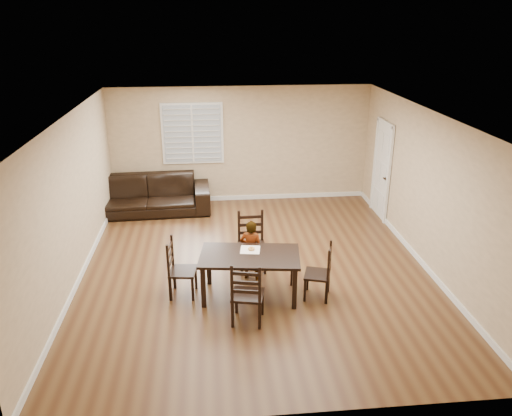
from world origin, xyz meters
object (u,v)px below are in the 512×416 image
at_px(chair_left, 175,270).
at_px(donut, 251,248).
at_px(dining_table, 250,260).
at_px(chair_right, 324,274).
at_px(chair_near, 251,242).
at_px(chair_far, 247,298).
at_px(sofa, 147,195).
at_px(child, 251,250).

distance_m(chair_left, donut, 1.25).
height_order(dining_table, donut, donut).
relative_size(chair_right, donut, 8.28).
distance_m(chair_near, chair_far, 1.82).
xyz_separation_m(donut, sofa, (-2.03, 3.64, -0.34)).
xyz_separation_m(chair_near, donut, (-0.07, -0.82, 0.27)).
bearing_deg(sofa, donut, -62.88).
distance_m(chair_near, chair_right, 1.56).
xyz_separation_m(chair_near, chair_left, (-1.27, -0.84, -0.04)).
relative_size(dining_table, donut, 14.77).
distance_m(chair_left, child, 1.31).
height_order(chair_near, donut, chair_near).
bearing_deg(sofa, dining_table, -64.46).
bearing_deg(chair_far, chair_right, -140.75).
height_order(chair_near, chair_right, chair_near).
relative_size(chair_far, chair_left, 1.04).
distance_m(dining_table, chair_far, 0.84).
bearing_deg(chair_right, child, -105.84).
xyz_separation_m(dining_table, donut, (0.04, 0.17, 0.11)).
height_order(donut, sofa, sofa).
distance_m(chair_right, donut, 1.21).
bearing_deg(chair_far, dining_table, -85.74).
bearing_deg(chair_left, sofa, 19.41).
bearing_deg(chair_left, dining_table, -90.59).
xyz_separation_m(dining_table, child, (0.07, 0.55, -0.11)).
relative_size(chair_near, donut, 9.40).
bearing_deg(sofa, chair_near, -55.43).
bearing_deg(dining_table, chair_right, -1.00).
distance_m(chair_left, chair_right, 2.35).
xyz_separation_m(chair_near, child, (-0.04, -0.43, 0.05)).
bearing_deg(donut, chair_left, -179.02).
bearing_deg(child, sofa, -38.25).
bearing_deg(chair_far, donut, -86.72).
xyz_separation_m(chair_far, chair_right, (1.27, 0.65, -0.04)).
height_order(chair_near, child, child).
distance_m(chair_near, chair_left, 1.52).
bearing_deg(chair_right, dining_table, -80.50).
xyz_separation_m(chair_far, child, (0.19, 1.37, 0.07)).
distance_m(chair_near, sofa, 3.52).
distance_m(chair_far, child, 1.38).
xyz_separation_m(chair_left, child, (1.24, 0.41, 0.09)).
bearing_deg(chair_right, chair_near, -119.90).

